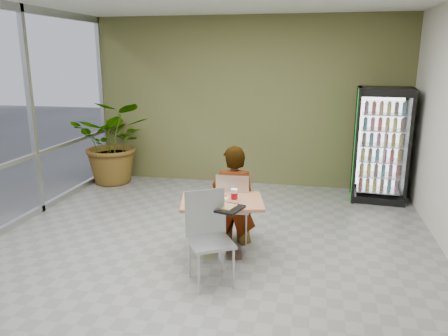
{
  "coord_description": "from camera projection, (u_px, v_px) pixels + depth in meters",
  "views": [
    {
      "loc": [
        1.28,
        -4.81,
        2.46
      ],
      "look_at": [
        0.13,
        0.75,
        1.0
      ],
      "focal_mm": 35.0,
      "sensor_mm": 36.0,
      "label": 1
    }
  ],
  "objects": [
    {
      "name": "room_envelope",
      "position": [
        200.0,
        133.0,
        5.02
      ],
      "size": [
        6.0,
        7.0,
        3.2
      ],
      "primitive_type": null,
      "color": "beige",
      "rests_on": "ground"
    },
    {
      "name": "dining_table",
      "position": [
        222.0,
        217.0,
        5.38
      ],
      "size": [
        1.12,
        0.9,
        0.75
      ],
      "rotation": [
        0.0,
        0.0,
        0.23
      ],
      "color": "#C07C52",
      "rests_on": "ground"
    },
    {
      "name": "seated_woman",
      "position": [
        234.0,
        205.0,
        5.86
      ],
      "size": [
        0.62,
        0.41,
        1.63
      ],
      "primitive_type": "imported",
      "rotation": [
        0.0,
        0.0,
        3.18
      ],
      "color": "black",
      "rests_on": "ground"
    },
    {
      "name": "pizza_plate",
      "position": [
        220.0,
        197.0,
        5.4
      ],
      "size": [
        0.28,
        0.28,
        0.03
      ],
      "color": "white",
      "rests_on": "dining_table"
    },
    {
      "name": "chair_near",
      "position": [
        208.0,
        229.0,
        4.82
      ],
      "size": [
        0.62,
        0.63,
        1.03
      ],
      "rotation": [
        0.0,
        0.0,
        0.54
      ],
      "color": "#AFB2B4",
      "rests_on": "ground"
    },
    {
      "name": "chair_far",
      "position": [
        233.0,
        203.0,
        5.8
      ],
      "size": [
        0.44,
        0.45,
        0.97
      ],
      "rotation": [
        0.0,
        0.0,
        3.18
      ],
      "color": "#AFB2B4",
      "rests_on": "ground"
    },
    {
      "name": "cafeteria_tray",
      "position": [
        221.0,
        207.0,
        5.04
      ],
      "size": [
        0.55,
        0.46,
        0.03
      ],
      "primitive_type": "cube",
      "rotation": [
        0.0,
        0.0,
        -0.3
      ],
      "color": "black",
      "rests_on": "dining_table"
    },
    {
      "name": "napkin_stack",
      "position": [
        193.0,
        204.0,
        5.17
      ],
      "size": [
        0.15,
        0.15,
        0.02
      ],
      "primitive_type": "cube",
      "rotation": [
        0.0,
        0.0,
        -0.05
      ],
      "color": "white",
      "rests_on": "dining_table"
    },
    {
      "name": "potted_plant",
      "position": [
        114.0,
        142.0,
        8.57
      ],
      "size": [
        1.67,
        1.51,
        1.64
      ],
      "primitive_type": "imported",
      "rotation": [
        0.0,
        0.0,
        0.17
      ],
      "color": "#35712D",
      "rests_on": "ground"
    },
    {
      "name": "beverage_fridge",
      "position": [
        381.0,
        145.0,
        7.47
      ],
      "size": [
        0.95,
        0.75,
        1.96
      ],
      "rotation": [
        0.0,
        0.0,
        -0.08
      ],
      "color": "black",
      "rests_on": "ground"
    },
    {
      "name": "ground",
      "position": [
        202.0,
        260.0,
        5.42
      ],
      "size": [
        7.0,
        7.0,
        0.0
      ],
      "primitive_type": "plane",
      "color": "gray",
      "rests_on": "ground"
    },
    {
      "name": "soda_cup",
      "position": [
        234.0,
        195.0,
        5.27
      ],
      "size": [
        0.09,
        0.09,
        0.15
      ],
      "color": "white",
      "rests_on": "dining_table"
    }
  ]
}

